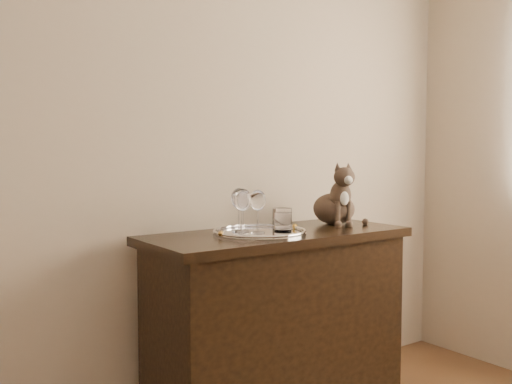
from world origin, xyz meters
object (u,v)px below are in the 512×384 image
wine_glass_c (242,212)px  tumbler_a (283,222)px  wine_glass_a (239,210)px  sideboard (277,326)px  tray (260,233)px  tumbler_c (282,219)px  wine_glass_d (258,212)px  cat (334,193)px  wine_glass_b (243,210)px

wine_glass_c → tumbler_a: (0.20, -0.01, -0.06)m
tumbler_a → wine_glass_a: bearing=138.9°
sideboard → wine_glass_c: (-0.23, -0.06, 0.53)m
tray → tumbler_c: tumbler_c is taller
tray → wine_glass_c: 0.16m
wine_glass_c → wine_glass_d: size_ratio=1.07×
wine_glass_c → cat: size_ratio=0.65×
wine_glass_d → tumbler_a: wine_glass_d is taller
tumbler_a → tumbler_c: size_ratio=0.89×
wine_glass_a → wine_glass_d: 0.09m
wine_glass_a → tumbler_a: bearing=-41.1°
wine_glass_c → tumbler_c: 0.26m
cat → wine_glass_c: bearing=-150.5°
wine_glass_c → tumbler_a: bearing=-3.9°
tumbler_c → wine_glass_c: bearing=-168.3°
tumbler_c → cat: bearing=10.0°
tumbler_a → tumbler_c: (0.05, 0.06, 0.01)m
wine_glass_d → tumbler_a: size_ratio=2.15×
wine_glass_b → cat: size_ratio=0.61×
wine_glass_a → wine_glass_c: size_ratio=0.97×
wine_glass_a → tumbler_c: wine_glass_a is taller
sideboard → wine_glass_d: (-0.13, -0.03, 0.52)m
wine_glass_c → tumbler_c: wine_glass_c is taller
sideboard → wine_glass_a: bearing=163.7°
sideboard → tumbler_c: (0.02, -0.01, 0.48)m
wine_glass_c → wine_glass_d: wine_glass_c is taller
tray → wine_glass_a: 0.13m
wine_glass_c → tumbler_a: 0.21m
tray → tumbler_c: bearing=1.3°
tray → wine_glass_b: (-0.05, 0.06, 0.10)m
wine_glass_d → tumbler_a: 0.12m
wine_glass_d → tumbler_c: bearing=7.2°
tumbler_a → cat: bearing=17.3°
wine_glass_b → sideboard: bearing=-17.2°
sideboard → wine_glass_d: bearing=-167.2°
tumbler_a → cat: (0.42, 0.13, 0.10)m
sideboard → tumbler_a: (-0.03, -0.07, 0.48)m
tray → tumbler_a: (0.08, -0.06, 0.05)m
wine_glass_c → tumbler_c: bearing=11.7°
sideboard → wine_glass_a: 0.56m
tumbler_a → tray: bearing=142.1°
tray → wine_glass_d: 0.10m
wine_glass_b → wine_glass_c: bearing=-124.3°
wine_glass_b → tumbler_a: (0.13, -0.12, -0.05)m
wine_glass_b → cat: cat is taller
wine_glass_b → wine_glass_d: (0.03, -0.08, -0.00)m
wine_glass_b → cat: bearing=0.8°
sideboard → tumbler_c: bearing=-28.9°
sideboard → wine_glass_b: wine_glass_b is taller
sideboard → wine_glass_a: wine_glass_a is taller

